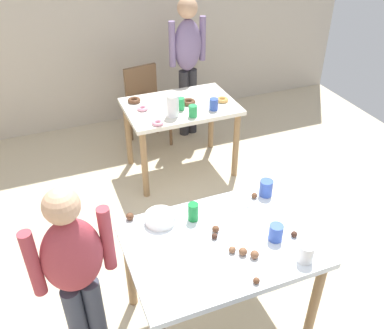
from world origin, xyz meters
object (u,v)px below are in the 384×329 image
(person_girl_near, at_px, (76,273))
(mixing_bowl, at_px, (160,218))
(person_adult_far, at_px, (188,57))
(chair_far_table, at_px, (146,101))
(pitcher_far, at_px, (173,106))
(dining_table_near, at_px, (219,253))
(dining_table_far, at_px, (180,115))
(soda_can, at_px, (193,212))

(person_girl_near, relative_size, mixing_bowl, 7.05)
(person_adult_far, xyz_separation_m, mixing_bowl, (-1.05, -2.24, -0.17))
(chair_far_table, relative_size, person_adult_far, 0.55)
(chair_far_table, bearing_deg, pitcher_far, -89.59)
(dining_table_near, bearing_deg, person_girl_near, 178.46)
(dining_table_far, xyz_separation_m, chair_far_table, (-0.15, 0.72, -0.14))
(person_adult_far, bearing_deg, soda_can, -110.28)
(soda_can, bearing_deg, person_girl_near, -164.08)
(chair_far_table, distance_m, person_girl_near, 2.78)
(dining_table_far, distance_m, mixing_bowl, 1.69)
(dining_table_near, distance_m, person_adult_far, 2.66)
(mixing_bowl, distance_m, pitcher_far, 1.46)
(dining_table_near, height_order, soda_can, soda_can)
(dining_table_near, height_order, pitcher_far, pitcher_far)
(dining_table_near, relative_size, mixing_bowl, 5.82)
(dining_table_near, height_order, mixing_bowl, mixing_bowl)
(dining_table_far, relative_size, person_girl_near, 0.79)
(dining_table_near, relative_size, pitcher_far, 5.51)
(person_adult_far, height_order, soda_can, person_adult_far)
(person_adult_far, relative_size, mixing_bowl, 8.21)
(chair_far_table, relative_size, person_girl_near, 0.65)
(person_adult_far, xyz_separation_m, soda_can, (-0.85, -2.29, -0.14))
(dining_table_far, bearing_deg, person_adult_far, 63.58)
(dining_table_near, xyz_separation_m, person_adult_far, (0.77, 2.53, 0.30))
(dining_table_near, height_order, dining_table_far, same)
(mixing_bowl, relative_size, soda_can, 1.57)
(dining_table_near, height_order, chair_far_table, chair_far_table)
(chair_far_table, distance_m, pitcher_far, 0.98)
(person_girl_near, xyz_separation_m, soda_can, (0.76, 0.22, 0.02))
(person_girl_near, height_order, soda_can, person_girl_near)
(dining_table_far, distance_m, soda_can, 1.68)
(dining_table_far, height_order, person_adult_far, person_adult_far)
(person_adult_far, bearing_deg, dining_table_far, -116.42)
(chair_far_table, bearing_deg, dining_table_far, -78.35)
(dining_table_far, distance_m, person_girl_near, 2.21)
(chair_far_table, xyz_separation_m, person_adult_far, (0.50, -0.02, 0.45))
(dining_table_near, distance_m, pitcher_far, 1.67)
(person_girl_near, height_order, mixing_bowl, person_girl_near)
(dining_table_near, relative_size, dining_table_far, 1.05)
(dining_table_far, xyz_separation_m, soda_can, (-0.50, -1.59, 0.17))
(dining_table_far, height_order, soda_can, soda_can)
(dining_table_near, xyz_separation_m, mixing_bowl, (-0.28, 0.29, 0.13))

